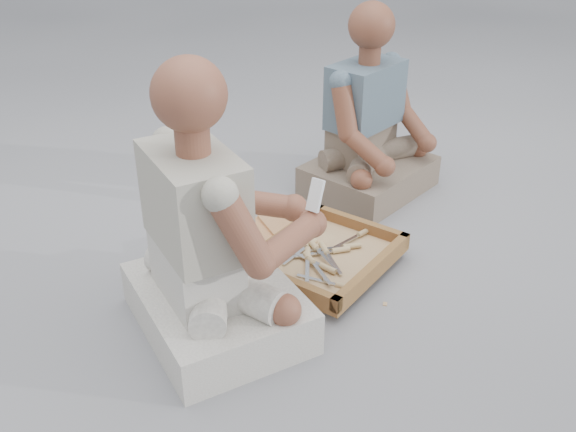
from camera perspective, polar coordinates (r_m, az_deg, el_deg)
ground at (r=2.34m, az=4.12°, el=-7.39°), size 60.00×60.00×0.00m
carved_panel at (r=2.58m, az=-4.26°, el=-2.94°), size 0.63×0.48×0.04m
tool_tray at (r=2.45m, az=3.44°, el=-3.65°), size 0.65×0.58×0.07m
chisel_0 at (r=2.47m, az=2.44°, el=-2.78°), size 0.06×0.22×0.02m
chisel_1 at (r=2.37m, az=3.16°, el=-4.49°), size 0.07×0.22×0.02m
chisel_2 at (r=2.46m, az=3.38°, el=-3.13°), size 0.09×0.21×0.02m
chisel_3 at (r=2.39m, az=2.12°, el=-4.01°), size 0.07×0.22×0.02m
chisel_4 at (r=2.58m, az=6.47°, el=-1.60°), size 0.22×0.04×0.02m
chisel_5 at (r=2.29m, az=4.59°, el=-6.17°), size 0.13×0.20×0.02m
chisel_6 at (r=2.42m, az=1.75°, el=-3.64°), size 0.15×0.18×0.02m
chisel_7 at (r=2.50m, az=5.23°, el=-2.72°), size 0.21×0.11×0.02m
chisel_8 at (r=2.50m, az=1.79°, el=-2.65°), size 0.22×0.08×0.02m
chisel_9 at (r=2.47m, az=4.25°, el=-3.08°), size 0.21×0.10×0.02m
wood_chip_0 at (r=2.46m, az=-3.50°, el=-5.19°), size 0.02×0.02×0.00m
wood_chip_1 at (r=2.16m, az=2.07°, el=-10.80°), size 0.02×0.02×0.00m
wood_chip_2 at (r=2.38m, az=-0.68°, el=-6.43°), size 0.02×0.02×0.00m
wood_chip_3 at (r=2.69m, az=0.99°, el=-1.85°), size 0.02×0.02×0.00m
wood_chip_4 at (r=2.50m, az=3.38°, el=-4.61°), size 0.02×0.02×0.00m
wood_chip_5 at (r=2.72m, az=7.79°, el=-1.79°), size 0.02×0.02×0.00m
wood_chip_6 at (r=2.61m, az=8.03°, el=-3.19°), size 0.02×0.02×0.00m
wood_chip_7 at (r=2.33m, az=8.63°, el=-7.74°), size 0.02×0.02×0.00m
wood_chip_8 at (r=2.34m, az=-0.91°, el=-7.23°), size 0.02×0.02×0.00m
wood_chip_9 at (r=2.70m, az=2.53°, el=-1.75°), size 0.02×0.02×0.00m
wood_chip_10 at (r=2.70m, az=-2.15°, el=-1.78°), size 0.02×0.02×0.00m
wood_chip_11 at (r=2.62m, az=1.75°, el=-2.80°), size 0.02×0.02×0.00m
wood_chip_12 at (r=2.56m, az=6.93°, el=-3.92°), size 0.02×0.02×0.00m
wood_chip_13 at (r=2.27m, az=1.84°, el=-8.47°), size 0.02×0.02×0.00m
craftsman at (r=2.04m, az=-6.78°, el=-2.73°), size 0.65×0.65×0.93m
companion at (r=2.99m, az=7.26°, el=7.39°), size 0.64×0.55×0.87m
mobile_phone at (r=2.07m, az=2.46°, el=1.87°), size 0.06×0.06×0.11m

